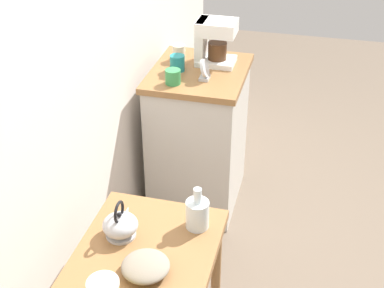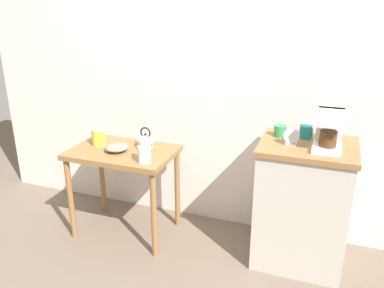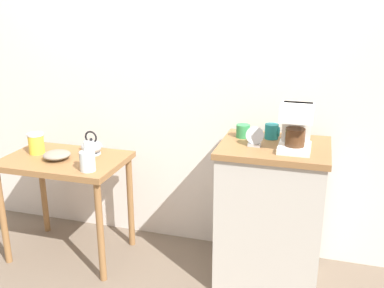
# 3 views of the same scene
# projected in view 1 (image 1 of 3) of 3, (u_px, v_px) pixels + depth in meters

# --- Properties ---
(ground_plane) EXTENTS (8.00, 8.00, 0.00)m
(ground_plane) POSITION_uv_depth(u_px,v_px,m) (178.00, 283.00, 2.83)
(ground_plane) COLOR #6B5B4C
(back_wall) EXTENTS (4.40, 0.10, 2.80)m
(back_wall) POSITION_uv_depth(u_px,v_px,m) (78.00, 19.00, 2.26)
(back_wall) COLOR silver
(back_wall) RESTS_ON ground_plane
(wooden_table) EXTENTS (0.80, 0.54, 0.72)m
(wooden_table) POSITION_uv_depth(u_px,v_px,m) (140.00, 285.00, 2.01)
(wooden_table) COLOR olive
(wooden_table) RESTS_ON ground_plane
(kitchen_counter) EXTENTS (0.64, 0.54, 0.91)m
(kitchen_counter) POSITION_uv_depth(u_px,v_px,m) (198.00, 137.00, 3.24)
(kitchen_counter) COLOR #BCB7AD
(kitchen_counter) RESTS_ON ground_plane
(bowl_stoneware) EXTENTS (0.18, 0.18, 0.06)m
(bowl_stoneware) POSITION_uv_depth(u_px,v_px,m) (146.00, 266.00, 1.91)
(bowl_stoneware) COLOR gray
(bowl_stoneware) RESTS_ON wooden_table
(teakettle) EXTENTS (0.17, 0.14, 0.17)m
(teakettle) POSITION_uv_depth(u_px,v_px,m) (120.00, 225.00, 2.07)
(teakettle) COLOR #B2B5BA
(teakettle) RESTS_ON wooden_table
(glass_carafe_vase) EXTENTS (0.10, 0.10, 0.19)m
(glass_carafe_vase) POSITION_uv_depth(u_px,v_px,m) (197.00, 213.00, 2.11)
(glass_carafe_vase) COLOR silver
(glass_carafe_vase) RESTS_ON wooden_table
(coffee_maker) EXTENTS (0.18, 0.22, 0.26)m
(coffee_maker) POSITION_uv_depth(u_px,v_px,m) (212.00, 40.00, 3.01)
(coffee_maker) COLOR white
(coffee_maker) RESTS_ON kitchen_counter
(mug_dark_teal) EXTENTS (0.09, 0.08, 0.09)m
(mug_dark_teal) POSITION_uv_depth(u_px,v_px,m) (177.00, 63.00, 2.97)
(mug_dark_teal) COLOR teal
(mug_dark_teal) RESTS_ON kitchen_counter
(mug_small_cream) EXTENTS (0.08, 0.08, 0.09)m
(mug_small_cream) POSITION_uv_depth(u_px,v_px,m) (179.00, 52.00, 3.10)
(mug_small_cream) COLOR beige
(mug_small_cream) RESTS_ON kitchen_counter
(mug_tall_green) EXTENTS (0.09, 0.08, 0.08)m
(mug_tall_green) POSITION_uv_depth(u_px,v_px,m) (173.00, 77.00, 2.83)
(mug_tall_green) COLOR #338C4C
(mug_tall_green) RESTS_ON kitchen_counter
(table_clock) EXTENTS (0.10, 0.05, 0.12)m
(table_clock) POSITION_uv_depth(u_px,v_px,m) (205.00, 71.00, 2.87)
(table_clock) COLOR #B2B5BA
(table_clock) RESTS_ON kitchen_counter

